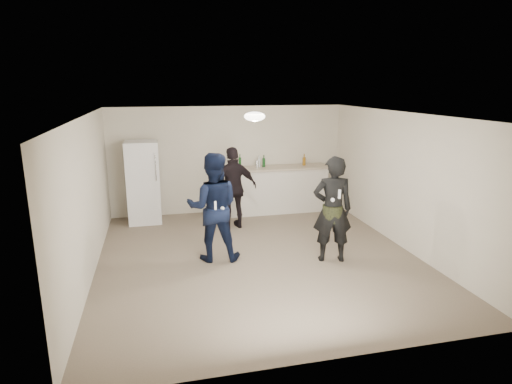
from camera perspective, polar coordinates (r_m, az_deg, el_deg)
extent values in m
plane|color=#6B5B4C|center=(7.66, 0.35, -8.73)|extent=(6.00, 6.00, 0.00)
plane|color=silver|center=(7.07, 0.38, 10.27)|extent=(6.00, 6.00, 0.00)
plane|color=beige|center=(10.15, -3.64, 4.31)|extent=(6.00, 0.00, 6.00)
plane|color=beige|center=(4.54, 9.40, -8.40)|extent=(6.00, 0.00, 6.00)
plane|color=beige|center=(7.16, -21.57, -0.84)|extent=(0.00, 6.00, 6.00)
plane|color=beige|center=(8.34, 19.07, 1.40)|extent=(0.00, 6.00, 6.00)
cube|color=beige|center=(10.19, 2.18, 0.20)|extent=(2.60, 0.56, 1.05)
cube|color=#BDAA92|center=(10.07, 2.21, 3.21)|extent=(2.68, 0.64, 0.04)
cube|color=white|center=(9.69, -14.78, 1.29)|extent=(0.70, 0.70, 1.80)
cylinder|color=silver|center=(9.24, -13.24, 3.31)|extent=(0.02, 0.02, 0.60)
ellipsoid|color=white|center=(7.37, -0.18, 10.04)|extent=(0.36, 0.36, 0.16)
cylinder|color=silver|center=(9.98, 0.12, 3.74)|extent=(0.08, 0.08, 0.17)
imported|color=#0F1C41|center=(7.35, -5.73, -2.02)|extent=(1.02, 0.86, 1.88)
imported|color=black|center=(7.37, 10.16, -2.30)|extent=(0.75, 0.57, 1.84)
cylinder|color=#2F3719|center=(7.39, 10.13, -2.81)|extent=(0.34, 0.34, 0.28)
imported|color=black|center=(8.97, -3.00, 0.52)|extent=(1.07, 0.58, 1.74)
cube|color=white|center=(7.05, -5.45, -1.79)|extent=(0.04, 0.04, 0.15)
sphere|color=white|center=(7.11, -4.51, -2.20)|extent=(0.07, 0.07, 0.07)
cube|color=white|center=(7.07, 11.07, -0.27)|extent=(0.04, 0.04, 0.15)
sphere|color=white|center=(7.08, 10.19, -1.04)|extent=(0.07, 0.07, 0.07)
cylinder|color=silver|center=(10.09, 0.41, 3.91)|extent=(0.07, 0.07, 0.19)
cylinder|color=#113E17|center=(10.08, 1.05, 3.94)|extent=(0.07, 0.07, 0.21)
cylinder|color=#945F15|center=(10.36, 6.43, 4.08)|extent=(0.08, 0.08, 0.19)
cylinder|color=#134417|center=(9.92, -2.16, 3.91)|extent=(0.06, 0.06, 0.25)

